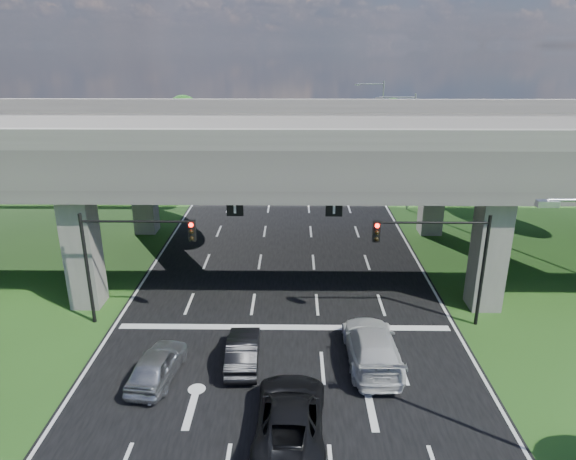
{
  "coord_description": "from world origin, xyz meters",
  "views": [
    {
      "loc": [
        0.49,
        -19.67,
        13.71
      ],
      "look_at": [
        0.13,
        9.36,
        3.26
      ],
      "focal_mm": 32.0,
      "sensor_mm": 36.0,
      "label": 1
    }
  ],
  "objects_px": {
    "signal_right": "(442,250)",
    "car_silver": "(157,365)",
    "signal_left": "(127,249)",
    "streetlight_far": "(407,144)",
    "car_white": "(372,346)",
    "car_trailing": "(290,416)",
    "car_dark": "(243,351)",
    "streetlight_beyond": "(378,119)"
  },
  "relations": [
    {
      "from": "signal_left",
      "to": "car_trailing",
      "type": "distance_m",
      "value": 12.02
    },
    {
      "from": "signal_left",
      "to": "car_silver",
      "type": "distance_m",
      "value": 6.41
    },
    {
      "from": "streetlight_far",
      "to": "car_trailing",
      "type": "bearing_deg",
      "value": -109.04
    },
    {
      "from": "signal_right",
      "to": "car_silver",
      "type": "bearing_deg",
      "value": -159.93
    },
    {
      "from": "streetlight_far",
      "to": "car_silver",
      "type": "xyz_separation_m",
      "value": [
        -15.5,
        -24.89,
        -5.12
      ]
    },
    {
      "from": "car_dark",
      "to": "streetlight_beyond",
      "type": "bearing_deg",
      "value": -108.54
    },
    {
      "from": "streetlight_beyond",
      "to": "car_silver",
      "type": "relative_size",
      "value": 2.43
    },
    {
      "from": "signal_right",
      "to": "car_trailing",
      "type": "height_order",
      "value": "signal_right"
    },
    {
      "from": "car_silver",
      "to": "car_trailing",
      "type": "bearing_deg",
      "value": 157.58
    },
    {
      "from": "car_dark",
      "to": "car_white",
      "type": "height_order",
      "value": "car_white"
    },
    {
      "from": "car_white",
      "to": "car_trailing",
      "type": "xyz_separation_m",
      "value": [
        -3.68,
        -4.67,
        -0.05
      ]
    },
    {
      "from": "streetlight_beyond",
      "to": "car_dark",
      "type": "xyz_separation_m",
      "value": [
        -11.9,
        -39.69,
        -5.15
      ]
    },
    {
      "from": "streetlight_far",
      "to": "car_dark",
      "type": "height_order",
      "value": "streetlight_far"
    },
    {
      "from": "streetlight_far",
      "to": "car_white",
      "type": "height_order",
      "value": "streetlight_far"
    },
    {
      "from": "car_trailing",
      "to": "streetlight_far",
      "type": "bearing_deg",
      "value": -107.09
    },
    {
      "from": "signal_left",
      "to": "car_dark",
      "type": "distance_m",
      "value": 7.86
    },
    {
      "from": "streetlight_far",
      "to": "car_silver",
      "type": "distance_m",
      "value": 29.76
    },
    {
      "from": "signal_left",
      "to": "streetlight_beyond",
      "type": "xyz_separation_m",
      "value": [
        17.92,
        36.06,
        1.66
      ]
    },
    {
      "from": "signal_right",
      "to": "streetlight_beyond",
      "type": "xyz_separation_m",
      "value": [
        2.27,
        36.06,
        1.66
      ]
    },
    {
      "from": "signal_left",
      "to": "car_white",
      "type": "bearing_deg",
      "value": -16.12
    },
    {
      "from": "car_dark",
      "to": "car_white",
      "type": "distance_m",
      "value": 5.86
    },
    {
      "from": "signal_right",
      "to": "car_dark",
      "type": "xyz_separation_m",
      "value": [
        -9.62,
        -3.63,
        -3.49
      ]
    },
    {
      "from": "signal_right",
      "to": "car_silver",
      "type": "relative_size",
      "value": 1.46
    },
    {
      "from": "signal_left",
      "to": "car_trailing",
      "type": "bearing_deg",
      "value": -44.67
    },
    {
      "from": "signal_left",
      "to": "car_silver",
      "type": "height_order",
      "value": "signal_left"
    },
    {
      "from": "streetlight_far",
      "to": "streetlight_beyond",
      "type": "bearing_deg",
      "value": 90.0
    },
    {
      "from": "signal_right",
      "to": "streetlight_far",
      "type": "xyz_separation_m",
      "value": [
        2.27,
        20.06,
        1.66
      ]
    },
    {
      "from": "streetlight_far",
      "to": "car_trailing",
      "type": "distance_m",
      "value": 30.22
    },
    {
      "from": "car_silver",
      "to": "streetlight_far",
      "type": "bearing_deg",
      "value": -114.77
    },
    {
      "from": "car_dark",
      "to": "streetlight_far",
      "type": "bearing_deg",
      "value": -118.52
    },
    {
      "from": "signal_right",
      "to": "signal_left",
      "type": "xyz_separation_m",
      "value": [
        -15.65,
        0.0,
        0.0
      ]
    },
    {
      "from": "streetlight_far",
      "to": "car_silver",
      "type": "height_order",
      "value": "streetlight_far"
    },
    {
      "from": "car_white",
      "to": "car_silver",
      "type": "bearing_deg",
      "value": 7.5
    },
    {
      "from": "signal_right",
      "to": "car_white",
      "type": "xyz_separation_m",
      "value": [
        -3.77,
        -3.43,
        -3.34
      ]
    },
    {
      "from": "signal_right",
      "to": "car_white",
      "type": "bearing_deg",
      "value": -137.66
    },
    {
      "from": "signal_left",
      "to": "streetlight_beyond",
      "type": "bearing_deg",
      "value": 63.57
    },
    {
      "from": "signal_right",
      "to": "signal_left",
      "type": "distance_m",
      "value": 15.65
    },
    {
      "from": "signal_left",
      "to": "car_trailing",
      "type": "height_order",
      "value": "signal_left"
    },
    {
      "from": "car_white",
      "to": "streetlight_far",
      "type": "bearing_deg",
      "value": -105.33
    },
    {
      "from": "car_trailing",
      "to": "car_white",
      "type": "bearing_deg",
      "value": -126.25
    },
    {
      "from": "signal_left",
      "to": "car_dark",
      "type": "xyz_separation_m",
      "value": [
        6.02,
        -3.63,
        -3.49
      ]
    },
    {
      "from": "signal_left",
      "to": "car_trailing",
      "type": "relative_size",
      "value": 1.09
    }
  ]
}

